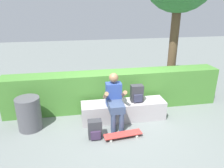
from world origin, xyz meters
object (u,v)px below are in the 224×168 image
skateboard_near_person (123,134)px  backpack_on_bench (137,94)px  trash_bin (29,114)px  person_skater (115,99)px  bench_main (123,110)px  backpack_on_ground (95,130)px

skateboard_near_person → backpack_on_bench: size_ratio=2.04×
backpack_on_bench → trash_bin: 2.44m
person_skater → backpack_on_bench: (0.57, 0.21, -0.01)m
trash_bin → bench_main: bearing=1.4°
bench_main → backpack_on_ground: 1.00m
skateboard_near_person → backpack_on_bench: backpack_on_bench is taller
person_skater → skateboard_near_person: bearing=-82.7°
bench_main → person_skater: bearing=-139.4°
person_skater → trash_bin: person_skater is taller
backpack_on_bench → trash_bin: backpack_on_bench is taller
backpack_on_bench → trash_bin: bearing=-179.0°
bench_main → person_skater: (-0.26, -0.22, 0.42)m
skateboard_near_person → backpack_on_bench: (0.50, 0.75, 0.56)m
person_skater → backpack_on_bench: bearing=20.3°
trash_bin → skateboard_near_person: bearing=-20.1°
bench_main → backpack_on_bench: (0.31, -0.01, 0.41)m
backpack_on_bench → skateboard_near_person: bearing=-123.6°
backpack_on_ground → skateboard_near_person: bearing=-10.0°
bench_main → person_skater: person_skater is taller
person_skater → backpack_on_ground: bearing=-138.4°
skateboard_near_person → backpack_on_ground: backpack_on_ground is taller
backpack_on_bench → trash_bin: size_ratio=0.54×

